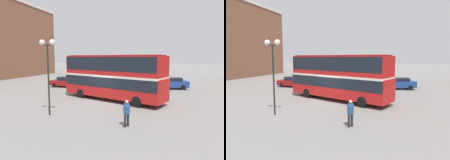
% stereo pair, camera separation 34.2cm
% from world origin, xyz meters
% --- Properties ---
extents(ground_plane, '(240.00, 240.00, 0.00)m').
position_xyz_m(ground_plane, '(0.00, 0.00, 0.00)').
color(ground_plane, gray).
extents(double_decker_bus, '(11.20, 6.32, 4.53)m').
position_xyz_m(double_decker_bus, '(0.79, 1.93, 2.59)').
color(double_decker_bus, red).
rests_on(double_decker_bus, ground_plane).
extents(pedestrian_foreground, '(0.58, 0.58, 1.70)m').
position_xyz_m(pedestrian_foreground, '(3.81, -5.40, 1.04)').
color(pedestrian_foreground, '#232328').
rests_on(pedestrian_foreground, ground_plane).
extents(parked_car_kerb_near, '(4.71, 2.94, 1.57)m').
position_xyz_m(parked_car_kerb_near, '(6.67, 10.91, 0.81)').
color(parked_car_kerb_near, navy).
rests_on(parked_car_kerb_near, ground_plane).
extents(parked_car_kerb_far, '(4.44, 2.02, 1.51)m').
position_xyz_m(parked_car_kerb_far, '(-8.03, 8.56, 0.76)').
color(parked_car_kerb_far, maroon).
rests_on(parked_car_kerb_far, ground_plane).
extents(street_lamp_twin_globe, '(1.25, 0.41, 5.60)m').
position_xyz_m(street_lamp_twin_globe, '(-2.27, -4.47, 4.43)').
color(street_lamp_twin_globe, black).
rests_on(street_lamp_twin_globe, ground_plane).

